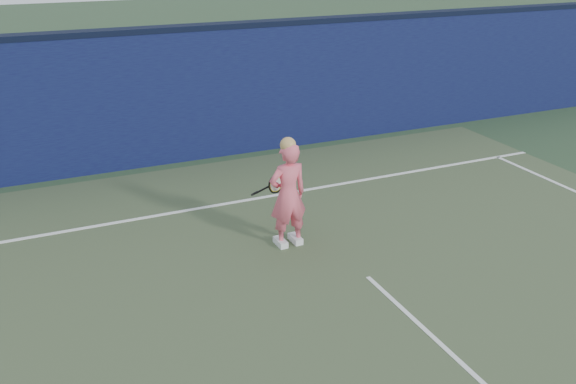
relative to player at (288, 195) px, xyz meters
name	(u,v)px	position (x,y,z in m)	size (l,w,h in m)	color
ground	(412,318)	(0.57, -2.29, -0.78)	(80.00, 80.00, 0.00)	#263C25
backstop_wall	(229,92)	(0.57, 4.21, 0.47)	(24.00, 0.40, 2.50)	#0D0F3B
wall_cap	(227,25)	(0.57, 4.21, 1.77)	(24.00, 0.42, 0.10)	black
player	(288,195)	(0.00, 0.00, 0.00)	(0.58, 0.39, 1.62)	#F25E74
racket	(274,185)	(-0.03, 0.44, -0.01)	(0.53, 0.14, 0.28)	black
court_lines	(429,333)	(0.57, -2.62, -0.77)	(11.00, 12.04, 0.01)	white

